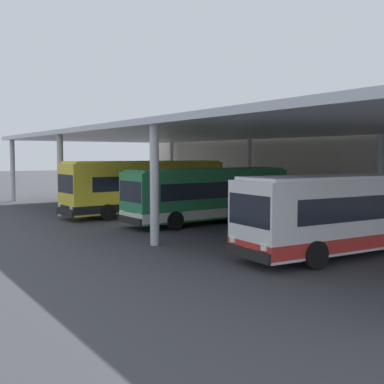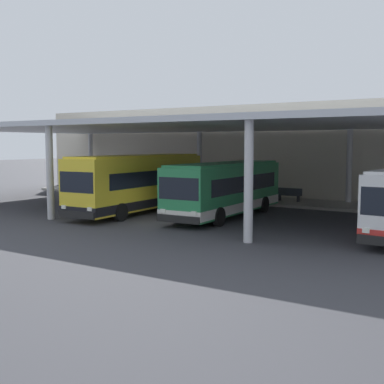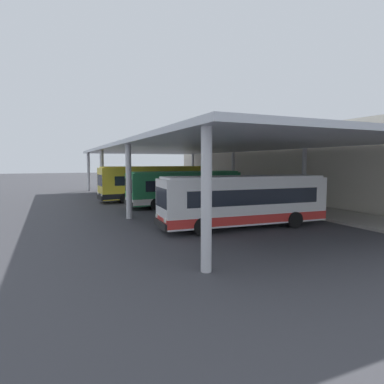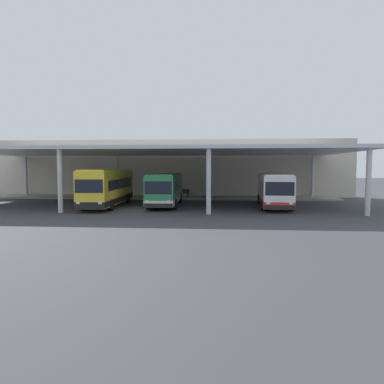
{
  "view_description": "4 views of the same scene",
  "coord_description": "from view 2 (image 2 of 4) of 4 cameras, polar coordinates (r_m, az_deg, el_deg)",
  "views": [
    {
      "loc": [
        24.47,
        -12.85,
        3.95
      ],
      "look_at": [
        -0.04,
        3.65,
        1.69
      ],
      "focal_mm": 45.12,
      "sensor_mm": 36.0,
      "label": 1
    },
    {
      "loc": [
        15.41,
        -21.52,
        4.22
      ],
      "look_at": [
        -0.47,
        3.41,
        1.36
      ],
      "focal_mm": 46.15,
      "sensor_mm": 36.0,
      "label": 2
    },
    {
      "loc": [
        28.89,
        -7.67,
        4.01
      ],
      "look_at": [
        4.45,
        3.16,
        1.54
      ],
      "focal_mm": 30.35,
      "sensor_mm": 36.0,
      "label": 3
    },
    {
      "loc": [
        7.03,
        -29.9,
        3.74
      ],
      "look_at": [
        4.4,
        2.82,
        1.41
      ],
      "focal_mm": 32.05,
      "sensor_mm": 36.0,
      "label": 4
    }
  ],
  "objects": [
    {
      "name": "platform_kerb",
      "position": [
        36.89,
        7.59,
        -0.96
      ],
      "size": [
        42.0,
        4.5,
        0.18
      ],
      "primitive_type": "cube",
      "color": "#A39E93",
      "rests_on": "ground"
    },
    {
      "name": "trash_bin",
      "position": [
        37.23,
        5.98,
        0.03
      ],
      "size": [
        0.52,
        0.52,
        0.98
      ],
      "color": "#33383D",
      "rests_on": "platform_kerb"
    },
    {
      "name": "bus_second_bay",
      "position": [
        28.78,
        3.94,
        0.39
      ],
      "size": [
        2.96,
        10.61,
        3.17
      ],
      "color": "#28844C",
      "rests_on": "ground"
    },
    {
      "name": "ground_plane",
      "position": [
        26.8,
        -3.08,
        -3.55
      ],
      "size": [
        200.0,
        200.0,
        0.0
      ],
      "primitive_type": "plane",
      "color": "#3D3D42"
    },
    {
      "name": "bench_waiting",
      "position": [
        35.94,
        11.18,
        -0.27
      ],
      "size": [
        1.8,
        0.45,
        0.92
      ],
      "color": "#383D47",
      "rests_on": "platform_kerb"
    },
    {
      "name": "canopy_shelter",
      "position": [
        31.12,
        2.82,
        7.52
      ],
      "size": [
        40.0,
        17.0,
        5.55
      ],
      "color": "silver",
      "rests_on": "ground"
    },
    {
      "name": "station_building_facade",
      "position": [
        39.64,
        9.64,
        4.68
      ],
      "size": [
        48.0,
        1.6,
        7.39
      ],
      "primitive_type": "cube",
      "color": "beige",
      "rests_on": "ground"
    },
    {
      "name": "banner_sign",
      "position": [
        39.82,
        -2.79,
        2.29
      ],
      "size": [
        0.7,
        0.12,
        3.2
      ],
      "color": "#B2B2B7",
      "rests_on": "platform_kerb"
    },
    {
      "name": "bus_nearest_bay",
      "position": [
        30.78,
        -6.11,
        1.06
      ],
      "size": [
        3.1,
        11.44,
        3.57
      ],
      "color": "yellow",
      "rests_on": "ground"
    }
  ]
}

